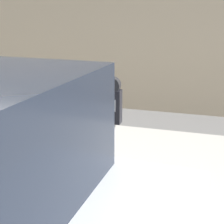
{
  "coord_description": "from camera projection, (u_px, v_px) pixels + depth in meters",
  "views": [
    {
      "loc": [
        1.4,
        -1.72,
        2.12
      ],
      "look_at": [
        0.53,
        1.24,
        1.15
      ],
      "focal_mm": 50.0,
      "sensor_mm": 36.0,
      "label": 1
    }
  ],
  "objects": [
    {
      "name": "sidewalk",
      "position": [
        96.0,
        161.0,
        4.58
      ],
      "size": [
        24.0,
        2.8,
        0.12
      ],
      "color": "#BCB7AD",
      "rests_on": "ground_plane"
    },
    {
      "name": "parking_meter",
      "position": [
        112.0,
        122.0,
        3.26
      ],
      "size": [
        0.19,
        0.12,
        1.4
      ],
      "color": "gray",
      "rests_on": "sidewalk"
    }
  ]
}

